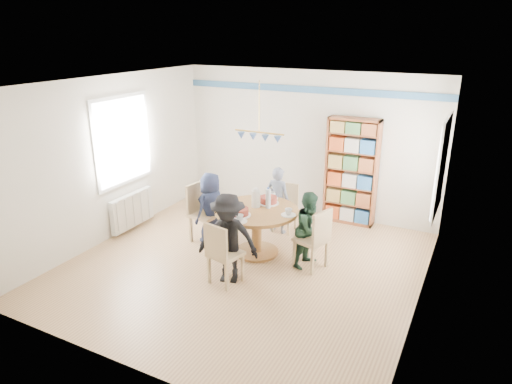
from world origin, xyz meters
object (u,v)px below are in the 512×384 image
Objects in this scene: person_right at (310,229)px; person_far at (278,200)px; person_left at (211,208)px; chair_left at (201,209)px; bookshelf at (351,173)px; person_near at (228,239)px; chair_far at (286,205)px; chair_right at (316,237)px; dining_table at (257,221)px; radiator at (132,210)px; chair_near at (222,251)px.

person_right is 1.27m from person_far.
person_left is 1.74m from person_right.
chair_left is 0.51× the size of bookshelf.
person_near is at bearing 97.17° from person_far.
chair_far is 0.65× the size of person_near.
person_right is at bearing 141.06° from person_far.
person_right is at bearing 102.70° from person_left.
person_far is at bearing 137.31° from chair_right.
chair_left is at bearing -137.02° from chair_far.
person_right reaches higher than chair_left.
dining_table is at bearing -1.76° from chair_left.
radiator is 1.02× the size of chair_left.
person_far is at bearing 24.00° from radiator.
person_near reaches higher than dining_table.
chair_right is (2.05, -0.10, -0.02)m from chair_left.
chair_right is 1.87m from person_left.
chair_far is at bearing 130.47° from chair_right.
person_left is at bearing 7.16° from radiator.
person_near is at bearing 56.01° from person_left.
chair_far is at bearing 151.43° from person_left.
person_near is (-0.84, -0.96, 0.07)m from person_right.
dining_table is (2.40, 0.15, 0.21)m from radiator.
chair_right is (3.40, 0.09, 0.17)m from radiator.
dining_table reaches higher than radiator.
chair_near is at bearing -134.69° from chair_right.
chair_left reaches higher than dining_table.
dining_table is at bearing 90.31° from chair_near.
chair_far is at bearing 52.18° from person_right.
chair_left is (-1.05, 0.03, -0.01)m from dining_table.
chair_right is at bearing 1.43° from radiator.
chair_right is 0.49× the size of bookshelf.
chair_right is at bearing -112.29° from person_right.
chair_left is at bearing -137.03° from bookshelf.
chair_left is at bearing 7.68° from radiator.
person_near reaches higher than chair_far.
person_right reaches higher than chair_near.
chair_near is at bearing 51.43° from person_left.
dining_table is 0.87m from person_left.
chair_left is at bearing 123.63° from person_near.
chair_near is 0.48× the size of bookshelf.
person_far is (2.36, 1.05, 0.24)m from radiator.
bookshelf is (3.34, 2.04, 0.60)m from radiator.
chair_near is at bearing 96.08° from person_far.
person_left is 1.33m from person_near.
chair_right is 1.42m from person_far.
person_right is 0.60× the size of bookshelf.
person_near is at bearing -41.68° from chair_left.
person_right reaches higher than chair_far.
bookshelf is (1.81, 1.85, 0.35)m from person_left.
chair_left reaches higher than radiator.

